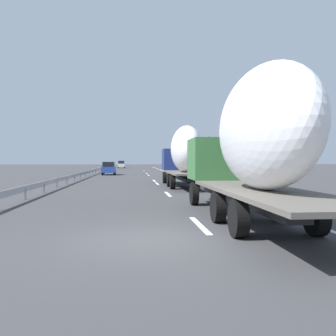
{
  "coord_description": "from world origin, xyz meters",
  "views": [
    {
      "loc": [
        -9.69,
        0.34,
        2.1
      ],
      "look_at": [
        20.31,
        -2.51,
        1.45
      ],
      "focal_mm": 39.46,
      "sensor_mm": 36.0,
      "label": 1
    }
  ],
  "objects_px": {
    "truck_trailing": "(252,142)",
    "road_sign": "(190,160)",
    "truck_lead": "(184,154)",
    "car_blue_sedan": "(109,168)",
    "car_white_van": "(121,164)"
  },
  "relations": [
    {
      "from": "truck_trailing",
      "to": "truck_lead",
      "type": "bearing_deg",
      "value": -0.0
    },
    {
      "from": "truck_trailing",
      "to": "road_sign",
      "type": "xyz_separation_m",
      "value": [
        33.43,
        -3.1,
        -0.62
      ]
    },
    {
      "from": "truck_lead",
      "to": "truck_trailing",
      "type": "relative_size",
      "value": 0.91
    },
    {
      "from": "truck_lead",
      "to": "car_blue_sedan",
      "type": "distance_m",
      "value": 25.35
    },
    {
      "from": "truck_trailing",
      "to": "car_blue_sedan",
      "type": "bearing_deg",
      "value": 10.23
    },
    {
      "from": "road_sign",
      "to": "car_white_van",
      "type": "bearing_deg",
      "value": 11.05
    },
    {
      "from": "truck_lead",
      "to": "truck_trailing",
      "type": "xyz_separation_m",
      "value": [
        -16.46,
        0.0,
        0.14
      ]
    },
    {
      "from": "truck_trailing",
      "to": "road_sign",
      "type": "bearing_deg",
      "value": -5.3
    },
    {
      "from": "car_blue_sedan",
      "to": "road_sign",
      "type": "height_order",
      "value": "road_sign"
    },
    {
      "from": "truck_trailing",
      "to": "car_white_van",
      "type": "relative_size",
      "value": 3.2
    },
    {
      "from": "car_blue_sedan",
      "to": "car_white_van",
      "type": "relative_size",
      "value": 1.0
    },
    {
      "from": "truck_trailing",
      "to": "car_white_van",
      "type": "distance_m",
      "value": 85.3
    },
    {
      "from": "car_white_van",
      "to": "road_sign",
      "type": "distance_m",
      "value": 52.55
    },
    {
      "from": "truck_trailing",
      "to": "car_blue_sedan",
      "type": "relative_size",
      "value": 3.21
    },
    {
      "from": "truck_lead",
      "to": "car_white_van",
      "type": "height_order",
      "value": "truck_lead"
    }
  ]
}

